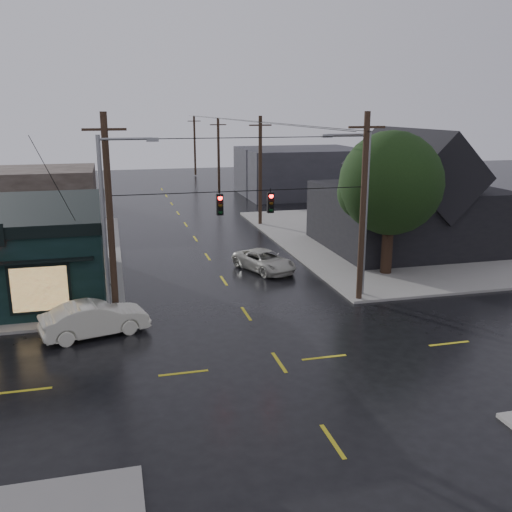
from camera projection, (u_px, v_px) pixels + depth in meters
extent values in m
plane|color=black|center=(279.00, 362.00, 23.79)|extent=(160.00, 160.00, 0.00)
cube|color=gray|center=(442.00, 235.00, 47.30)|extent=(28.00, 28.00, 0.15)
cube|color=black|center=(407.00, 217.00, 42.70)|extent=(12.00, 11.00, 4.50)
cylinder|color=black|center=(387.00, 240.00, 35.72)|extent=(0.70, 0.70, 4.27)
sphere|color=black|center=(391.00, 183.00, 34.82)|extent=(6.38, 6.38, 6.38)
cylinder|color=black|center=(243.00, 191.00, 28.30)|extent=(13.00, 0.04, 0.04)
cube|color=#2E2621|center=(34.00, 191.00, 57.42)|extent=(12.00, 10.00, 4.40)
cube|color=#28292E|center=(300.00, 172.00, 69.11)|extent=(14.00, 12.00, 5.60)
imported|color=beige|center=(95.00, 319.00, 26.47)|extent=(5.16, 2.89, 1.61)
imported|color=#B8B6AA|center=(264.00, 261.00, 37.03)|extent=(3.84, 5.30, 1.34)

